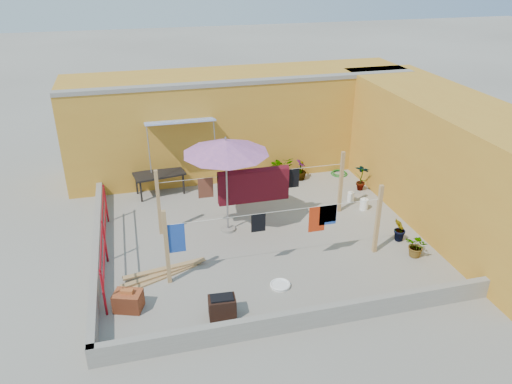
{
  "coord_description": "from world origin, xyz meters",
  "views": [
    {
      "loc": [
        -2.93,
        -10.75,
        6.68
      ],
      "look_at": [
        -0.06,
        0.3,
        1.14
      ],
      "focal_mm": 35.0,
      "sensor_mm": 36.0,
      "label": 1
    }
  ],
  "objects_px": {
    "patio_umbrella": "(226,147)",
    "white_basin": "(280,285)",
    "water_jug_b": "(351,197)",
    "outdoor_table": "(159,175)",
    "brick_stack": "(128,301)",
    "plant_back_a": "(281,169)",
    "brazier": "(222,307)",
    "water_jug_a": "(364,204)",
    "green_hose": "(339,173)"
  },
  "relations": [
    {
      "from": "patio_umbrella",
      "to": "water_jug_a",
      "type": "height_order",
      "value": "patio_umbrella"
    },
    {
      "from": "white_basin",
      "to": "outdoor_table",
      "type": "bearing_deg",
      "value": 111.8
    },
    {
      "from": "patio_umbrella",
      "to": "plant_back_a",
      "type": "height_order",
      "value": "patio_umbrella"
    },
    {
      "from": "outdoor_table",
      "to": "water_jug_b",
      "type": "bearing_deg",
      "value": -19.54
    },
    {
      "from": "outdoor_table",
      "to": "patio_umbrella",
      "type": "bearing_deg",
      "value": -60.11
    },
    {
      "from": "brazier",
      "to": "brick_stack",
      "type": "bearing_deg",
      "value": 158.73
    },
    {
      "from": "plant_back_a",
      "to": "water_jug_a",
      "type": "bearing_deg",
      "value": -55.26
    },
    {
      "from": "white_basin",
      "to": "patio_umbrella",
      "type": "bearing_deg",
      "value": 102.8
    },
    {
      "from": "water_jug_a",
      "to": "water_jug_b",
      "type": "relative_size",
      "value": 1.15
    },
    {
      "from": "brick_stack",
      "to": "green_hose",
      "type": "relative_size",
      "value": 1.21
    },
    {
      "from": "patio_umbrella",
      "to": "green_hose",
      "type": "xyz_separation_m",
      "value": [
        4.31,
        2.68,
        -2.3
      ]
    },
    {
      "from": "brick_stack",
      "to": "water_jug_a",
      "type": "relative_size",
      "value": 1.82
    },
    {
      "from": "outdoor_table",
      "to": "brick_stack",
      "type": "height_order",
      "value": "outdoor_table"
    },
    {
      "from": "plant_back_a",
      "to": "white_basin",
      "type": "bearing_deg",
      "value": -107.07
    },
    {
      "from": "water_jug_b",
      "to": "white_basin",
      "type": "bearing_deg",
      "value": -132.99
    },
    {
      "from": "green_hose",
      "to": "brazier",
      "type": "bearing_deg",
      "value": -130.25
    },
    {
      "from": "outdoor_table",
      "to": "brazier",
      "type": "distance_m",
      "value": 6.1
    },
    {
      "from": "white_basin",
      "to": "green_hose",
      "type": "distance_m",
      "value": 6.53
    },
    {
      "from": "patio_umbrella",
      "to": "water_jug_a",
      "type": "relative_size",
      "value": 7.1
    },
    {
      "from": "outdoor_table",
      "to": "brazier",
      "type": "height_order",
      "value": "outdoor_table"
    },
    {
      "from": "plant_back_a",
      "to": "brick_stack",
      "type": "bearing_deg",
      "value": -132.58
    },
    {
      "from": "patio_umbrella",
      "to": "white_basin",
      "type": "height_order",
      "value": "patio_umbrella"
    },
    {
      "from": "outdoor_table",
      "to": "plant_back_a",
      "type": "relative_size",
      "value": 1.89
    },
    {
      "from": "patio_umbrella",
      "to": "water_jug_b",
      "type": "xyz_separation_m",
      "value": [
        3.85,
        0.76,
        -2.2
      ]
    },
    {
      "from": "outdoor_table",
      "to": "green_hose",
      "type": "bearing_deg",
      "value": 0.0
    },
    {
      "from": "brick_stack",
      "to": "water_jug_b",
      "type": "xyz_separation_m",
      "value": [
        6.49,
        3.42,
        -0.07
      ]
    },
    {
      "from": "outdoor_table",
      "to": "white_basin",
      "type": "relative_size",
      "value": 3.45
    },
    {
      "from": "patio_umbrella",
      "to": "water_jug_b",
      "type": "height_order",
      "value": "patio_umbrella"
    },
    {
      "from": "water_jug_b",
      "to": "plant_back_a",
      "type": "distance_m",
      "value": 2.5
    },
    {
      "from": "white_basin",
      "to": "water_jug_a",
      "type": "relative_size",
      "value": 1.25
    },
    {
      "from": "outdoor_table",
      "to": "water_jug_a",
      "type": "bearing_deg",
      "value": -24.22
    },
    {
      "from": "patio_umbrella",
      "to": "plant_back_a",
      "type": "xyz_separation_m",
      "value": [
        2.27,
        2.68,
        -1.92
      ]
    },
    {
      "from": "water_jug_a",
      "to": "plant_back_a",
      "type": "distance_m",
      "value": 3.04
    },
    {
      "from": "patio_umbrella",
      "to": "water_jug_b",
      "type": "distance_m",
      "value": 4.5
    },
    {
      "from": "brick_stack",
      "to": "patio_umbrella",
      "type": "bearing_deg",
      "value": 45.28
    },
    {
      "from": "patio_umbrella",
      "to": "green_hose",
      "type": "relative_size",
      "value": 4.71
    },
    {
      "from": "outdoor_table",
      "to": "brick_stack",
      "type": "relative_size",
      "value": 2.37
    },
    {
      "from": "patio_umbrella",
      "to": "brazier",
      "type": "distance_m",
      "value": 4.05
    },
    {
      "from": "brick_stack",
      "to": "water_jug_b",
      "type": "height_order",
      "value": "brick_stack"
    },
    {
      "from": "white_basin",
      "to": "water_jug_a",
      "type": "height_order",
      "value": "water_jug_a"
    },
    {
      "from": "water_jug_b",
      "to": "patio_umbrella",
      "type": "bearing_deg",
      "value": -168.78
    },
    {
      "from": "plant_back_a",
      "to": "brazier",
      "type": "bearing_deg",
      "value": -116.98
    },
    {
      "from": "outdoor_table",
      "to": "brazier",
      "type": "relative_size",
      "value": 2.78
    },
    {
      "from": "outdoor_table",
      "to": "brick_stack",
      "type": "xyz_separation_m",
      "value": [
        -1.09,
        -5.34,
        -0.41
      ]
    },
    {
      "from": "brick_stack",
      "to": "water_jug_a",
      "type": "xyz_separation_m",
      "value": [
        6.63,
        2.85,
        -0.05
      ]
    },
    {
      "from": "outdoor_table",
      "to": "water_jug_b",
      "type": "distance_m",
      "value": 5.74
    },
    {
      "from": "water_jug_a",
      "to": "plant_back_a",
      "type": "height_order",
      "value": "plant_back_a"
    },
    {
      "from": "brazier",
      "to": "plant_back_a",
      "type": "relative_size",
      "value": 0.68
    },
    {
      "from": "brazier",
      "to": "water_jug_b",
      "type": "xyz_separation_m",
      "value": [
        4.66,
        4.13,
        -0.1
      ]
    },
    {
      "from": "water_jug_b",
      "to": "plant_back_a",
      "type": "relative_size",
      "value": 0.38
    }
  ]
}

